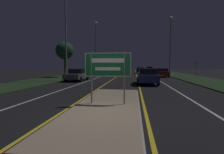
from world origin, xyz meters
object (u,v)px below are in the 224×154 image
Objects in this scene: car_receding_0 at (147,76)px; car_receding_1 at (162,72)px; warning_sign at (196,68)px; streetlight_left_far at (96,38)px; car_receding_3 at (149,69)px; streetlight_right_near at (170,38)px; car_receding_2 at (140,70)px; highway_sign at (108,67)px; car_approaching_0 at (77,74)px; streetlight_left_near at (66,14)px.

car_receding_0 is 1.14× the size of car_receding_1.
warning_sign is (4.49, -2.26, 0.74)m from car_receding_1.
streetlight_left_far reaches higher than car_receding_3.
car_receding_2 is at bearing 106.06° from streetlight_right_near.
highway_sign is at bearing -76.45° from streetlight_left_far.
highway_sign is 13.63m from car_approaching_0.
car_receding_0 is at bearing -9.97° from streetlight_left_near.
highway_sign is 21.29m from warning_sign.
highway_sign reaches higher than car_receding_3.
car_receding_2 is at bearing 68.26° from car_approaching_0.
streetlight_left_near is 24.34m from car_receding_2.
car_receding_3 is at bearing 91.80° from streetlight_right_near.
car_receding_3 reaches higher than car_approaching_0.
warning_sign is (7.46, -14.02, 0.73)m from car_receding_2.
streetlight_left_far is 4.66× the size of warning_sign.
car_approaching_0 reaches higher than car_receding_1.
streetlight_left_near is 2.44× the size of car_receding_2.
streetlight_left_near is 15.29m from streetlight_right_near.
car_receding_0 is at bearing -18.92° from car_approaching_0.
streetlight_left_far is 15.47m from car_receding_1.
streetlight_right_near is 2.01× the size of car_receding_2.
highway_sign is 29.11m from streetlight_left_far.
streetlight_left_near reaches higher than car_receding_1.
streetlight_right_near reaches higher than car_receding_2.
car_receding_1 is (12.23, -6.73, -6.68)m from streetlight_left_far.
car_receding_0 is (8.90, -1.56, -6.69)m from streetlight_left_near.
warning_sign is (10.02, 18.77, -0.30)m from highway_sign.
streetlight_right_near is (6.45, 19.30, 4.17)m from highway_sign.
car_receding_0 reaches higher than car_receding_3.
car_receding_0 is at bearing -90.28° from car_receding_2.
highway_sign is 0.27× the size of streetlight_right_near.
highway_sign is at bearing -108.49° from streetlight_right_near.
streetlight_right_near is 1.95× the size of car_approaching_0.
car_receding_1 is 0.89× the size of car_approaching_0.
car_receding_3 reaches higher than car_receding_2.
highway_sign is 20.77m from streetlight_right_near.
car_receding_2 is 0.95× the size of car_receding_3.
streetlight_right_near is 14.98m from car_receding_2.
highway_sign is at bearing -104.25° from car_receding_0.
car_receding_0 is 2.04× the size of warning_sign.
streetlight_left_near reaches higher than car_approaching_0.
streetlight_left_near is 37.34m from car_receding_3.
car_approaching_0 is at bearing 114.17° from highway_sign.
streetlight_left_near is 2.31× the size of car_receding_0.
streetlight_left_near reaches higher than streetlight_left_far.
streetlight_right_near is 11.64m from car_receding_0.
highway_sign reaches higher than car_receding_2.
car_approaching_0 is at bearing 53.50° from streetlight_left_near.
streetlight_left_near is at bearing -89.13° from streetlight_left_far.
streetlight_left_near is 16.90m from car_receding_1.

